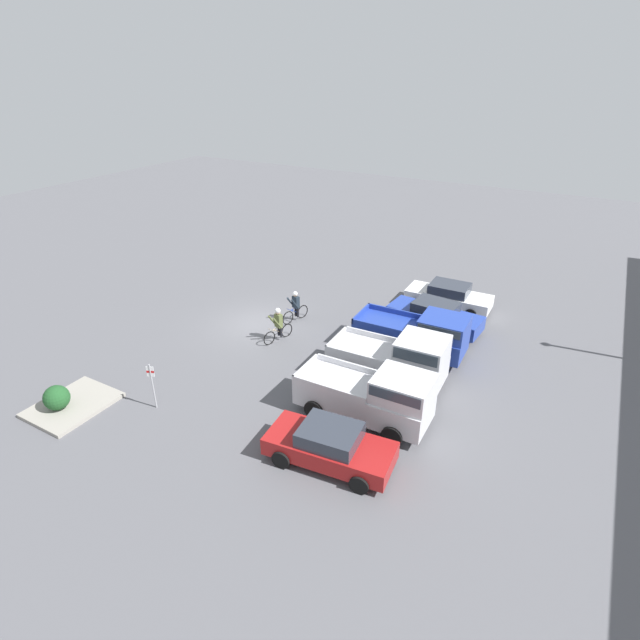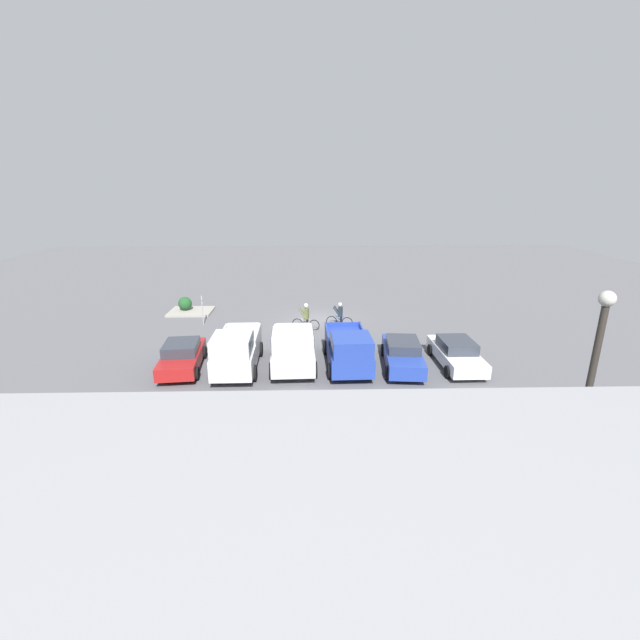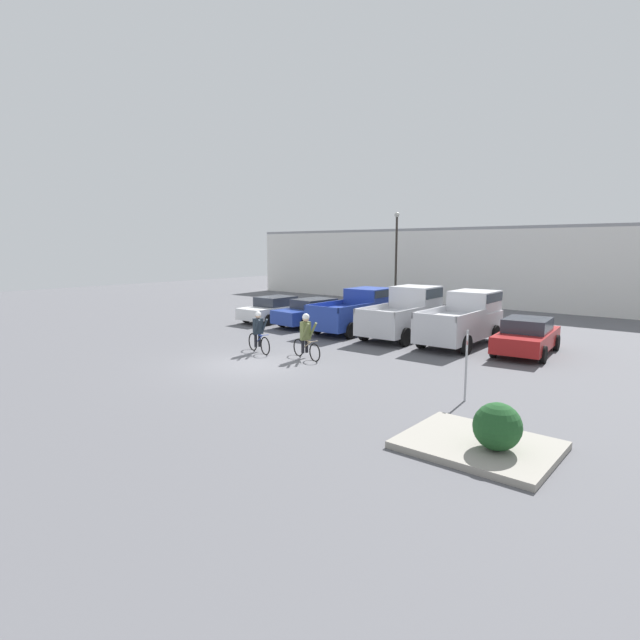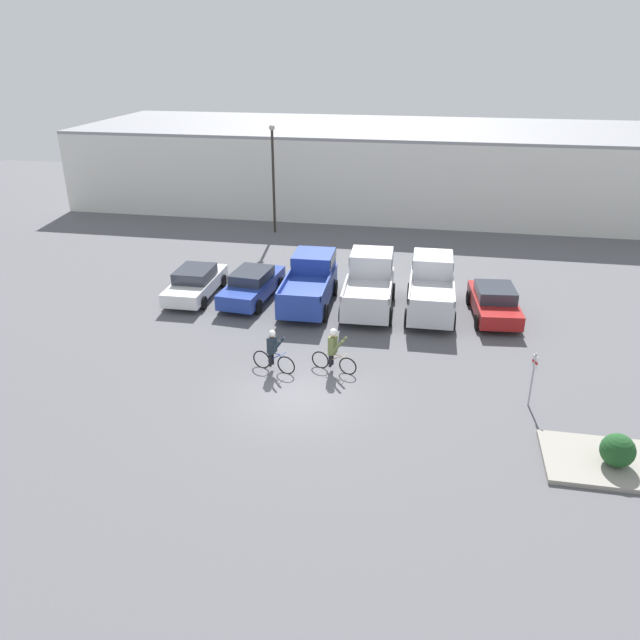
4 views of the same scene
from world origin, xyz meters
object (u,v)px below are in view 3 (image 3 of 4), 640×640
object	(u,v)px
pickup_truck_0	(357,310)
cyclist_0	(306,335)
sedan_1	(314,312)
fire_lane_sign	(466,358)
sedan_0	(276,309)
pickup_truck_2	(464,318)
cyclist_1	(258,332)
lamppost	(396,251)
pickup_truck_1	(406,312)
shrub	(497,427)
sedan_2	(527,336)

from	to	relation	value
pickup_truck_0	cyclist_0	xyz separation A→B (m)	(2.18, -6.41, -0.18)
sedan_1	fire_lane_sign	size ratio (longest dim) A/B	2.42
sedan_0	fire_lane_sign	size ratio (longest dim) A/B	2.31
sedan_1	pickup_truck_2	xyz separation A→B (m)	(8.39, 0.35, 0.42)
cyclist_1	lamppost	bearing A→B (deg)	104.18
pickup_truck_1	shrub	distance (m)	13.65
sedan_0	lamppost	distance (m)	11.92
cyclist_1	shrub	size ratio (longest dim) A/B	1.78
sedan_2	cyclist_0	world-z (taller)	cyclist_0
sedan_0	shrub	xyz separation A→B (m)	(16.76, -10.47, -0.07)
shrub	pickup_truck_0	bearing A→B (deg)	136.22
pickup_truck_2	lamppost	xyz separation A→B (m)	(-10.19, 10.97, 2.77)
pickup_truck_1	fire_lane_sign	bearing A→B (deg)	-50.37
fire_lane_sign	lamppost	world-z (taller)	lamppost
pickup_truck_1	fire_lane_sign	world-z (taller)	pickup_truck_1
pickup_truck_2	lamppost	distance (m)	15.23
cyclist_1	sedan_2	bearing A→B (deg)	38.23
cyclist_0	fire_lane_sign	size ratio (longest dim) A/B	0.90
pickup_truck_1	sedan_2	world-z (taller)	pickup_truck_1
sedan_2	cyclist_1	size ratio (longest dim) A/B	2.58
cyclist_0	lamppost	size ratio (longest dim) A/B	0.27
sedan_0	shrub	distance (m)	19.76
pickup_truck_1	shrub	size ratio (longest dim) A/B	5.00
cyclist_1	shrub	distance (m)	11.88
pickup_truck_1	cyclist_0	world-z (taller)	pickup_truck_1
sedan_2	lamppost	bearing A→B (deg)	138.92
pickup_truck_1	lamppost	distance (m)	13.63
pickup_truck_1	pickup_truck_2	size ratio (longest dim) A/B	0.96
pickup_truck_2	shrub	xyz separation A→B (m)	(5.57, -10.93, -0.52)
sedan_0	pickup_truck_1	xyz separation A→B (m)	(8.38, 0.29, 0.49)
sedan_0	lamppost	size ratio (longest dim) A/B	0.69
fire_lane_sign	cyclist_1	bearing A→B (deg)	175.07
cyclist_0	lamppost	xyz separation A→B (m)	(-6.76, 17.59, 3.03)
pickup_truck_0	fire_lane_sign	size ratio (longest dim) A/B	2.58
sedan_0	fire_lane_sign	xyz separation A→B (m)	(14.71, -7.35, 0.51)
sedan_1	pickup_truck_1	world-z (taller)	pickup_truck_1
sedan_0	cyclist_1	distance (m)	8.59
sedan_1	pickup_truck_0	xyz separation A→B (m)	(2.79, 0.14, 0.35)
fire_lane_sign	pickup_truck_2	bearing A→B (deg)	114.27
sedan_2	shrub	size ratio (longest dim) A/B	4.58
sedan_0	lamppost	world-z (taller)	lamppost
sedan_1	cyclist_1	distance (m)	7.21
shrub	lamppost	bearing A→B (deg)	125.74
sedan_2	lamppost	distance (m)	17.54
sedan_0	sedan_2	bearing A→B (deg)	0.40
pickup_truck_1	cyclist_0	distance (m)	6.49
cyclist_0	sedan_0	bearing A→B (deg)	141.58
pickup_truck_1	pickup_truck_2	bearing A→B (deg)	3.35
pickup_truck_0	sedan_1	bearing A→B (deg)	-177.18
pickup_truck_0	cyclist_1	size ratio (longest dim) A/B	2.96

